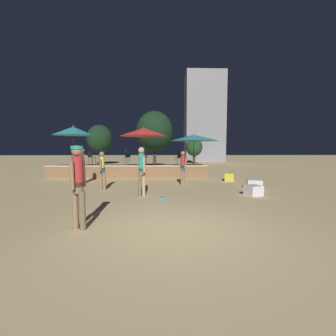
{
  "coord_description": "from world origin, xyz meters",
  "views": [
    {
      "loc": [
        -0.32,
        -4.75,
        1.76
      ],
      "look_at": [
        0.0,
        4.76,
        0.96
      ],
      "focal_mm": 24.0,
      "sensor_mm": 36.0,
      "label": 1
    }
  ],
  "objects_px": {
    "frisbee_disc": "(163,198)",
    "background_tree_2": "(100,139)",
    "person_2": "(142,169)",
    "person_3": "(78,182)",
    "person_4": "(102,169)",
    "bistro_chair_3": "(145,156)",
    "bistro_chair_0": "(91,156)",
    "bistro_chair_2": "(180,156)",
    "patio_umbrella_0": "(73,131)",
    "cube_seat_1": "(254,184)",
    "background_tree_0": "(155,132)",
    "patio_umbrella_1": "(144,132)",
    "cube_seat_0": "(229,177)",
    "bistro_chair_1": "(127,156)",
    "patio_umbrella_2": "(194,138)",
    "cube_seat_2": "(253,190)",
    "person_0": "(183,167)",
    "background_tree_1": "(194,147)",
    "person_1": "(83,164)"
  },
  "relations": [
    {
      "from": "background_tree_0",
      "to": "bistro_chair_0",
      "type": "bearing_deg",
      "value": -129.47
    },
    {
      "from": "patio_umbrella_0",
      "to": "bistro_chair_2",
      "type": "bearing_deg",
      "value": 12.41
    },
    {
      "from": "person_3",
      "to": "bistro_chair_1",
      "type": "height_order",
      "value": "person_3"
    },
    {
      "from": "cube_seat_1",
      "to": "background_tree_1",
      "type": "relative_size",
      "value": 0.24
    },
    {
      "from": "bistro_chair_3",
      "to": "frisbee_disc",
      "type": "distance_m",
      "value": 7.38
    },
    {
      "from": "patio_umbrella_1",
      "to": "bistro_chair_3",
      "type": "relative_size",
      "value": 3.45
    },
    {
      "from": "patio_umbrella_1",
      "to": "cube_seat_2",
      "type": "height_order",
      "value": "patio_umbrella_1"
    },
    {
      "from": "person_2",
      "to": "bistro_chair_1",
      "type": "bearing_deg",
      "value": 67.03
    },
    {
      "from": "patio_umbrella_0",
      "to": "cube_seat_0",
      "type": "bearing_deg",
      "value": -8.73
    },
    {
      "from": "person_2",
      "to": "frisbee_disc",
      "type": "xyz_separation_m",
      "value": [
        0.8,
        -0.36,
        -1.0
      ]
    },
    {
      "from": "person_2",
      "to": "background_tree_2",
      "type": "bearing_deg",
      "value": 73.85
    },
    {
      "from": "background_tree_0",
      "to": "person_0",
      "type": "bearing_deg",
      "value": -80.27
    },
    {
      "from": "cube_seat_1",
      "to": "person_0",
      "type": "xyz_separation_m",
      "value": [
        -3.06,
        1.16,
        0.68
      ]
    },
    {
      "from": "person_1",
      "to": "person_2",
      "type": "bearing_deg",
      "value": -111.4
    },
    {
      "from": "cube_seat_0",
      "to": "person_3",
      "type": "xyz_separation_m",
      "value": [
        -5.56,
        -7.26,
        0.84
      ]
    },
    {
      "from": "patio_umbrella_0",
      "to": "background_tree_0",
      "type": "xyz_separation_m",
      "value": [
        4.59,
        6.7,
        0.5
      ]
    },
    {
      "from": "frisbee_disc",
      "to": "background_tree_0",
      "type": "relative_size",
      "value": 0.04
    },
    {
      "from": "cube_seat_1",
      "to": "bistro_chair_3",
      "type": "distance_m",
      "value": 7.59
    },
    {
      "from": "person_2",
      "to": "bistro_chair_0",
      "type": "xyz_separation_m",
      "value": [
        -3.94,
        6.86,
        0.3
      ]
    },
    {
      "from": "patio_umbrella_2",
      "to": "person_3",
      "type": "bearing_deg",
      "value": -112.9
    },
    {
      "from": "person_3",
      "to": "bistro_chair_0",
      "type": "xyz_separation_m",
      "value": [
        -2.86,
        10.31,
        0.26
      ]
    },
    {
      "from": "bistro_chair_1",
      "to": "person_4",
      "type": "bearing_deg",
      "value": -70.01
    },
    {
      "from": "cube_seat_1",
      "to": "background_tree_0",
      "type": "bearing_deg",
      "value": 113.94
    },
    {
      "from": "background_tree_2",
      "to": "person_0",
      "type": "bearing_deg",
      "value": -61.9
    },
    {
      "from": "cube_seat_1",
      "to": "background_tree_1",
      "type": "bearing_deg",
      "value": 90.58
    },
    {
      "from": "person_4",
      "to": "background_tree_0",
      "type": "distance_m",
      "value": 10.92
    },
    {
      "from": "person_2",
      "to": "frisbee_disc",
      "type": "relative_size",
      "value": 8.01
    },
    {
      "from": "person_4",
      "to": "patio_umbrella_2",
      "type": "bearing_deg",
      "value": -127.48
    },
    {
      "from": "cube_seat_1",
      "to": "person_3",
      "type": "xyz_separation_m",
      "value": [
        -5.93,
        -4.82,
        0.85
      ]
    },
    {
      "from": "background_tree_0",
      "to": "background_tree_2",
      "type": "height_order",
      "value": "background_tree_0"
    },
    {
      "from": "patio_umbrella_0",
      "to": "person_3",
      "type": "bearing_deg",
      "value": -68.92
    },
    {
      "from": "person_1",
      "to": "person_4",
      "type": "distance_m",
      "value": 2.33
    },
    {
      "from": "cube_seat_0",
      "to": "background_tree_0",
      "type": "height_order",
      "value": "background_tree_0"
    },
    {
      "from": "person_1",
      "to": "frisbee_disc",
      "type": "height_order",
      "value": "person_1"
    },
    {
      "from": "bistro_chair_1",
      "to": "patio_umbrella_1",
      "type": "bearing_deg",
      "value": -28.21
    },
    {
      "from": "frisbee_disc",
      "to": "patio_umbrella_1",
      "type": "bearing_deg",
      "value": 101.04
    },
    {
      "from": "bistro_chair_3",
      "to": "bistro_chair_2",
      "type": "bearing_deg",
      "value": 93.56
    },
    {
      "from": "cube_seat_1",
      "to": "patio_umbrella_1",
      "type": "bearing_deg",
      "value": 143.01
    },
    {
      "from": "person_2",
      "to": "person_3",
      "type": "relative_size",
      "value": 1.0
    },
    {
      "from": "bistro_chair_1",
      "to": "bistro_chair_3",
      "type": "distance_m",
      "value": 1.2
    },
    {
      "from": "background_tree_2",
      "to": "cube_seat_2",
      "type": "bearing_deg",
      "value": -59.1
    },
    {
      "from": "cube_seat_2",
      "to": "person_3",
      "type": "height_order",
      "value": "person_3"
    },
    {
      "from": "person_0",
      "to": "bistro_chair_2",
      "type": "distance_m",
      "value": 4.08
    },
    {
      "from": "person_4",
      "to": "bistro_chair_3",
      "type": "distance_m",
      "value": 5.63
    },
    {
      "from": "person_1",
      "to": "bistro_chair_0",
      "type": "xyz_separation_m",
      "value": [
        -0.68,
        3.63,
        0.32
      ]
    },
    {
      "from": "patio_umbrella_2",
      "to": "bistro_chair_1",
      "type": "relative_size",
      "value": 3.33
    },
    {
      "from": "cube_seat_0",
      "to": "cube_seat_2",
      "type": "relative_size",
      "value": 0.89
    },
    {
      "from": "bistro_chair_1",
      "to": "background_tree_2",
      "type": "bearing_deg",
      "value": 136.69
    },
    {
      "from": "bistro_chair_0",
      "to": "bistro_chair_2",
      "type": "bearing_deg",
      "value": -151.43
    },
    {
      "from": "frisbee_disc",
      "to": "background_tree_2",
      "type": "relative_size",
      "value": 0.05
    }
  ]
}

